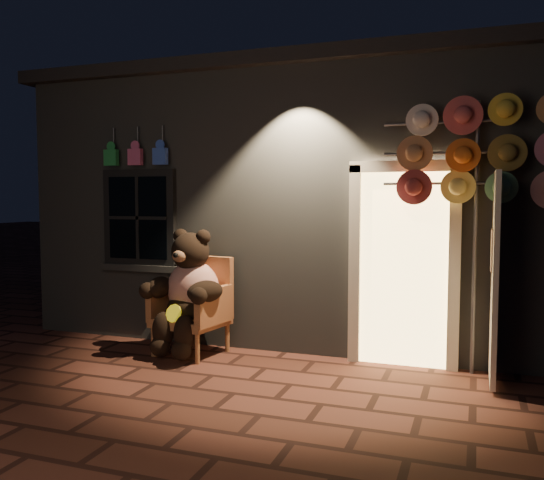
% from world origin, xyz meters
% --- Properties ---
extents(ground, '(60.00, 60.00, 0.00)m').
position_xyz_m(ground, '(0.00, 0.00, 0.00)').
color(ground, brown).
rests_on(ground, ground).
extents(shop_building, '(7.30, 5.95, 3.51)m').
position_xyz_m(shop_building, '(0.00, 3.99, 1.74)').
color(shop_building, slate).
rests_on(shop_building, ground).
extents(wicker_armchair, '(0.86, 0.80, 1.11)m').
position_xyz_m(wicker_armchair, '(-0.98, 1.16, 0.55)').
color(wicker_armchair, '#B37745').
rests_on(wicker_armchair, ground).
extents(teddy_bear, '(1.01, 0.86, 1.40)m').
position_xyz_m(teddy_bear, '(-1.00, 1.02, 0.74)').
color(teddy_bear, '#B52B13').
rests_on(teddy_bear, ground).
extents(hat_rack, '(1.76, 0.22, 2.79)m').
position_xyz_m(hat_rack, '(2.10, 1.28, 2.23)').
color(hat_rack, '#59595E').
rests_on(hat_rack, ground).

